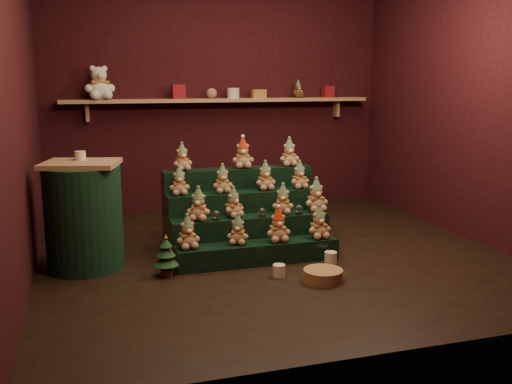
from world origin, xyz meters
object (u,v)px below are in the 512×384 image
object	(u,v)px
riser_tier_front	(258,253)
snow_globe_b	(262,212)
side_table	(84,216)
mini_christmas_tree	(166,256)
mug_left	(279,271)
brown_bear	(298,89)
snow_globe_c	(299,209)
snow_globe_a	(216,215)
wicker_basket	(323,276)
mug_right	(331,258)
white_bear	(99,78)

from	to	relation	value
riser_tier_front	snow_globe_b	distance (m)	0.36
side_table	mini_christmas_tree	distance (m)	0.78
mug_left	brown_bear	world-z (taller)	brown_bear
side_table	brown_bear	size ratio (longest dim) A/B	4.44
snow_globe_c	mini_christmas_tree	xyz separation A→B (m)	(-1.22, -0.25, -0.24)
snow_globe_c	mug_left	size ratio (longest dim) A/B	0.89
snow_globe_a	brown_bear	size ratio (longest dim) A/B	0.43
mug_left	side_table	bearing A→B (deg)	154.74
side_table	snow_globe_b	bearing A→B (deg)	8.90
side_table	wicker_basket	xyz separation A→B (m)	(1.74, -0.89, -0.39)
side_table	mug_right	bearing A→B (deg)	0.21
wicker_basket	white_bear	distance (m)	3.39
snow_globe_c	mini_christmas_tree	bearing A→B (deg)	-168.38
snow_globe_b	mug_right	size ratio (longest dim) A/B	0.76
wicker_basket	mini_christmas_tree	bearing A→B (deg)	156.80
wicker_basket	side_table	bearing A→B (deg)	152.99
wicker_basket	mug_left	bearing A→B (deg)	145.04
snow_globe_a	mug_left	xyz separation A→B (m)	(0.38, -0.53, -0.35)
snow_globe_b	snow_globe_c	bearing A→B (deg)	0.00
brown_bear	side_table	bearing A→B (deg)	-156.27
side_table	mini_christmas_tree	world-z (taller)	side_table
snow_globe_b	snow_globe_c	world-z (taller)	snow_globe_c
snow_globe_b	brown_bear	distance (m)	2.41
snow_globe_b	side_table	world-z (taller)	side_table
snow_globe_a	brown_bear	xyz separation A→B (m)	(1.47, 1.91, 1.02)
snow_globe_c	side_table	size ratio (longest dim) A/B	0.10
snow_globe_a	snow_globe_b	bearing A→B (deg)	0.00
snow_globe_b	wicker_basket	bearing A→B (deg)	-70.58
mug_left	wicker_basket	size ratio (longest dim) A/B	0.32
wicker_basket	white_bear	world-z (taller)	white_bear
mug_right	wicker_basket	world-z (taller)	mug_right
mug_right	white_bear	size ratio (longest dim) A/B	0.23
mug_right	riser_tier_front	bearing A→B (deg)	160.93
snow_globe_b	mug_right	distance (m)	0.70
brown_bear	wicker_basket	bearing A→B (deg)	-117.73
mug_left	white_bear	xyz separation A→B (m)	(-1.22, 2.44, 1.50)
mug_left	mug_right	world-z (taller)	mug_right
snow_globe_c	mug_left	distance (m)	0.74
mini_christmas_tree	snow_globe_c	bearing A→B (deg)	11.62
snow_globe_c	mini_christmas_tree	distance (m)	1.27
white_bear	mug_right	bearing A→B (deg)	-61.41
mug_left	white_bear	size ratio (longest dim) A/B	0.22
mini_christmas_tree	brown_bear	xyz separation A→B (m)	(1.93, 2.16, 1.25)
mini_christmas_tree	mug_left	size ratio (longest dim) A/B	3.44
mug_left	brown_bear	xyz separation A→B (m)	(1.09, 2.44, 1.37)
snow_globe_a	snow_globe_b	xyz separation A→B (m)	(0.41, 0.00, -0.00)
snow_globe_b	white_bear	distance (m)	2.55
side_table	snow_globe_c	bearing A→B (deg)	9.99
mini_christmas_tree	wicker_basket	world-z (taller)	mini_christmas_tree
mini_christmas_tree	mug_left	distance (m)	0.90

